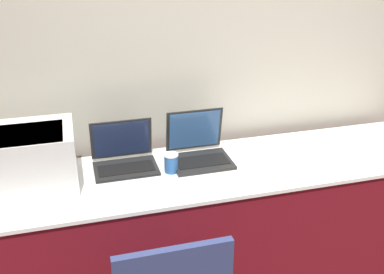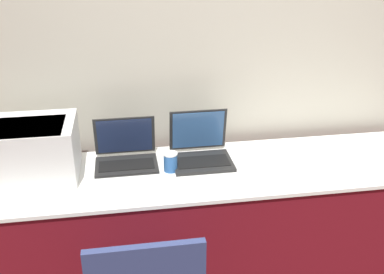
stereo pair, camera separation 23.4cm
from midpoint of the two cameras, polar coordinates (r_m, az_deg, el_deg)
name	(u,v)px [view 1 (the left image)]	position (r m, az deg, el deg)	size (l,w,h in m)	color
wall_back	(199,45)	(2.61, -1.77, 11.57)	(8.00, 0.05, 2.60)	#B7B2A3
table	(218,223)	(2.62, 0.77, -10.93)	(2.57, 0.63, 0.73)	maroon
printer	(26,156)	(2.37, -23.05, -2.34)	(0.47, 0.37, 0.29)	silver
laptop_left	(124,158)	(2.45, -11.32, -2.66)	(0.33, 0.27, 0.24)	black
laptop_right	(199,150)	(2.48, -1.82, -1.68)	(0.32, 0.30, 0.26)	black
external_keyboard	(136,188)	(2.25, -10.17, -6.42)	(0.37, 0.13, 0.02)	silver
coffee_cup	(171,163)	(2.36, -5.50, -3.36)	(0.08, 0.08, 0.10)	#285699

